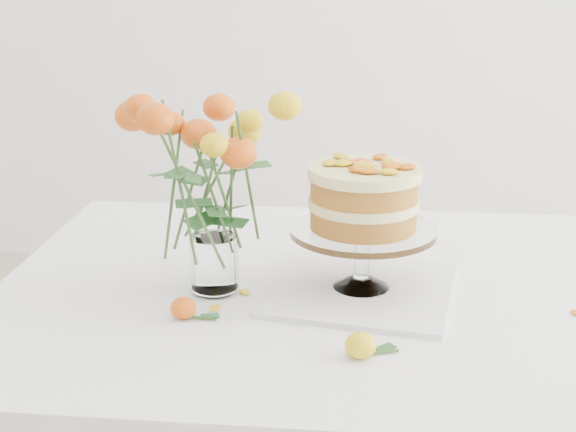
% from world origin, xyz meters
% --- Properties ---
extents(table, '(1.43, 0.93, 0.76)m').
position_xyz_m(table, '(0.00, 0.00, 0.67)').
color(table, tan).
rests_on(table, ground).
extents(napkin, '(0.36, 0.36, 0.01)m').
position_xyz_m(napkin, '(-0.06, -0.02, 0.76)').
color(napkin, white).
rests_on(napkin, table).
extents(cake_stand, '(0.25, 0.25, 0.23)m').
position_xyz_m(cake_stand, '(-0.06, -0.02, 0.92)').
color(cake_stand, white).
rests_on(cake_stand, napkin).
extents(rose_vase, '(0.34, 0.34, 0.41)m').
position_xyz_m(rose_vase, '(-0.31, -0.05, 1.00)').
color(rose_vase, white).
rests_on(rose_vase, table).
extents(loose_rose_near, '(0.08, 0.05, 0.04)m').
position_xyz_m(loose_rose_near, '(-0.05, -0.26, 0.78)').
color(loose_rose_near, yellow).
rests_on(loose_rose_near, table).
extents(loose_rose_far, '(0.08, 0.04, 0.04)m').
position_xyz_m(loose_rose_far, '(-0.34, -0.16, 0.77)').
color(loose_rose_far, '#D3500A').
rests_on(loose_rose_far, table).
extents(stray_petal_a, '(0.03, 0.02, 0.00)m').
position_xyz_m(stray_petal_a, '(-0.12, -0.10, 0.76)').
color(stray_petal_a, '#E2B50E').
rests_on(stray_petal_a, table).
extents(stray_petal_b, '(0.03, 0.02, 0.00)m').
position_xyz_m(stray_petal_b, '(-0.02, -0.14, 0.76)').
color(stray_petal_b, '#E2B50E').
rests_on(stray_petal_b, table).
extents(stray_petal_c, '(0.03, 0.02, 0.00)m').
position_xyz_m(stray_petal_c, '(0.02, -0.18, 0.76)').
color(stray_petal_c, '#E2B50E').
rests_on(stray_petal_c, table).
extents(stray_petal_d, '(0.03, 0.02, 0.00)m').
position_xyz_m(stray_petal_d, '(-0.26, -0.05, 0.76)').
color(stray_petal_d, '#E2B50E').
rests_on(stray_petal_d, table).
extents(stray_petal_e, '(0.03, 0.02, 0.00)m').
position_xyz_m(stray_petal_e, '(-0.30, -0.12, 0.76)').
color(stray_petal_e, '#E2B50E').
rests_on(stray_petal_e, table).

